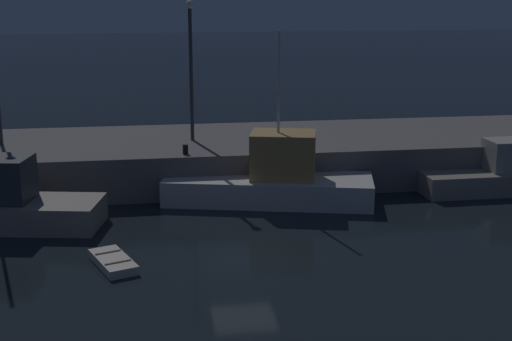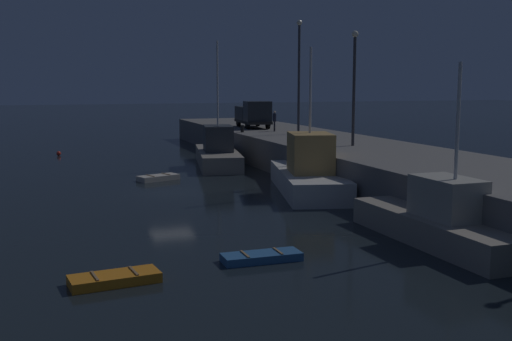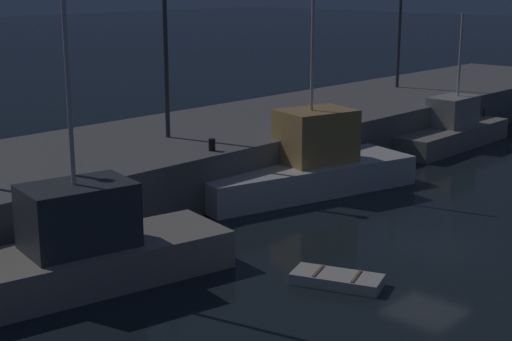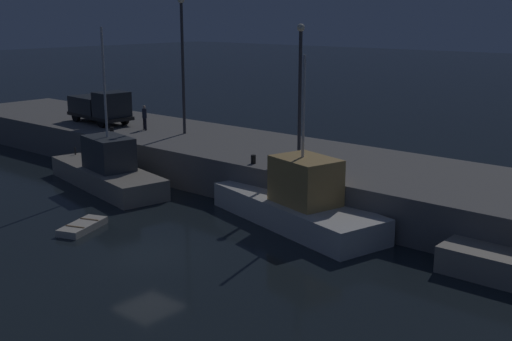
{
  "view_description": "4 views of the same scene",
  "coord_description": "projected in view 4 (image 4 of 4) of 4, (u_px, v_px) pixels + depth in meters",
  "views": [
    {
      "loc": [
        -3.54,
        -25.83,
        10.25
      ],
      "look_at": [
        1.63,
        7.29,
        1.75
      ],
      "focal_mm": 49.68,
      "sensor_mm": 36.0,
      "label": 1
    },
    {
      "loc": [
        35.61,
        -7.29,
        6.41
      ],
      "look_at": [
        4.2,
        3.8,
        1.71
      ],
      "focal_mm": 43.61,
      "sensor_mm": 36.0,
      "label": 2
    },
    {
      "loc": [
        -22.81,
        -13.1,
        9.08
      ],
      "look_at": [
        -1.32,
        7.03,
        1.74
      ],
      "focal_mm": 54.46,
      "sensor_mm": 36.0,
      "label": 3
    },
    {
      "loc": [
        20.92,
        -17.03,
        10.33
      ],
      "look_at": [
        0.51,
        6.78,
        2.66
      ],
      "focal_mm": 45.11,
      "sensor_mm": 36.0,
      "label": 4
    }
  ],
  "objects": [
    {
      "name": "ground_plane",
      "position": [
        147.0,
        255.0,
        28.24
      ],
      "size": [
        320.0,
        320.0,
        0.0
      ],
      "primitive_type": "plane",
      "color": "black"
    },
    {
      "name": "pier_quay",
      "position": [
        317.0,
        176.0,
        37.48
      ],
      "size": [
        70.94,
        9.08,
        2.27
      ],
      "color": "slate",
      "rests_on": "ground"
    },
    {
      "name": "fishing_trawler_red",
      "position": [
        107.0,
        171.0,
        39.08
      ],
      "size": [
        10.54,
        4.87,
        9.59
      ],
      "color": "gray",
      "rests_on": "ground"
    },
    {
      "name": "fishing_boat_blue",
      "position": [
        298.0,
        203.0,
        32.05
      ],
      "size": [
        10.81,
        5.78,
        8.45
      ],
      "color": "silver",
      "rests_on": "ground"
    },
    {
      "name": "dinghy_red_small",
      "position": [
        83.0,
        227.0,
        31.51
      ],
      "size": [
        2.03,
        2.95,
        0.39
      ],
      "color": "beige",
      "rests_on": "ground"
    },
    {
      "name": "lamp_post_west",
      "position": [
        183.0,
        56.0,
        43.18
      ],
      "size": [
        0.44,
        0.44,
        9.16
      ],
      "color": "#38383D",
      "rests_on": "pier_quay"
    },
    {
      "name": "lamp_post_east",
      "position": [
        300.0,
        79.0,
        36.58
      ],
      "size": [
        0.44,
        0.44,
        7.52
      ],
      "color": "#38383D",
      "rests_on": "pier_quay"
    },
    {
      "name": "utility_truck",
      "position": [
        100.0,
        107.0,
        48.2
      ],
      "size": [
        6.08,
        2.79,
        2.5
      ],
      "color": "black",
      "rests_on": "pier_quay"
    },
    {
      "name": "dockworker",
      "position": [
        145.0,
        116.0,
        45.52
      ],
      "size": [
        0.45,
        0.41,
        1.76
      ],
      "color": "black",
      "rests_on": "pier_quay"
    },
    {
      "name": "bollard_west",
      "position": [
        253.0,
        159.0,
        35.44
      ],
      "size": [
        0.28,
        0.28,
        0.49
      ],
      "primitive_type": "cylinder",
      "color": "black",
      "rests_on": "pier_quay"
    },
    {
      "name": "bollard_central",
      "position": [
        112.0,
        132.0,
        43.43
      ],
      "size": [
        0.28,
        0.28,
        0.61
      ],
      "primitive_type": "cylinder",
      "color": "black",
      "rests_on": "pier_quay"
    }
  ]
}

